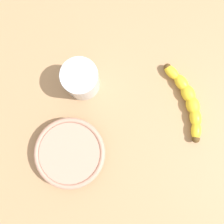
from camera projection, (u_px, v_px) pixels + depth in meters
wooden_tabletop at (157, 95)px, 65.21cm from camera, size 120.00×120.00×3.00cm
banana at (188, 100)px, 62.03cm from camera, size 15.62×13.21×3.02cm
smoothie_glass at (81, 80)px, 59.70cm from camera, size 7.94×7.94×8.68cm
ceramic_bowl at (70, 153)px, 60.01cm from camera, size 15.64×15.64×3.76cm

